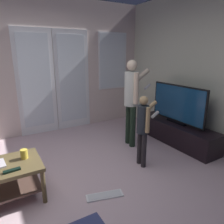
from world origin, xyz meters
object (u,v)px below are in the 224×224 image
flat_screen_tv (178,104)px  person_adult (132,96)px  loose_keyboard (105,196)px  tv_remote_black (12,170)px  person_child (143,125)px  cup_by_laptop (24,154)px  tv_stand (176,132)px

flat_screen_tv → person_adult: (-0.79, 0.33, 0.18)m
loose_keyboard → tv_remote_black: (-0.92, 0.34, 0.44)m
tv_remote_black → person_adult: bearing=14.6°
person_child → person_adult: bearing=67.7°
loose_keyboard → tv_remote_black: tv_remote_black is taller
flat_screen_tv → tv_remote_black: 2.87m
person_adult → person_child: 0.79m
cup_by_laptop → loose_keyboard: bearing=-37.1°
loose_keyboard → person_adult: bearing=43.0°
person_child → loose_keyboard: bearing=-156.9°
person_adult → tv_stand: bearing=-23.1°
tv_stand → flat_screen_tv: 0.55m
person_adult → cup_by_laptop: size_ratio=13.69×
tv_stand → person_adult: bearing=156.9°
flat_screen_tv → cup_by_laptop: size_ratio=10.65×
cup_by_laptop → tv_remote_black: bearing=-124.1°
person_child → cup_by_laptop: 1.62m
loose_keyboard → tv_remote_black: 1.08m
person_adult → flat_screen_tv: bearing=-22.9°
person_adult → person_child: size_ratio=1.44×
person_child → tv_stand: bearing=17.8°
loose_keyboard → tv_remote_black: bearing=159.7°
person_child → tv_remote_black: 1.77m
cup_by_laptop → person_child: bearing=-7.8°
tv_stand → person_adult: size_ratio=1.11×
flat_screen_tv → loose_keyboard: size_ratio=2.59×
loose_keyboard → person_child: bearing=23.1°
loose_keyboard → cup_by_laptop: bearing=142.9°
loose_keyboard → cup_by_laptop: cup_by_laptop is taller
tv_stand → flat_screen_tv: (-0.00, 0.00, 0.55)m
tv_stand → cup_by_laptop: cup_by_laptop is taller
cup_by_laptop → person_adult: bearing=14.0°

